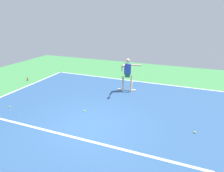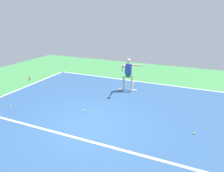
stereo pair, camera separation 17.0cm
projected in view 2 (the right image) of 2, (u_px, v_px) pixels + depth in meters
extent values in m
plane|color=#428E4C|center=(89.00, 126.00, 7.18)|extent=(21.00, 21.00, 0.00)
cube|color=#2D5484|center=(89.00, 126.00, 7.18)|extent=(10.77, 11.38, 0.00)
cube|color=white|center=(134.00, 81.00, 12.06)|extent=(10.77, 0.10, 0.01)
cube|color=white|center=(77.00, 138.00, 6.46)|extent=(8.08, 0.10, 0.01)
cube|color=white|center=(133.00, 82.00, 11.89)|extent=(0.10, 0.30, 0.01)
cylinder|color=beige|center=(132.00, 84.00, 10.35)|extent=(0.18, 0.39, 0.84)
cube|color=white|center=(134.00, 90.00, 10.45)|extent=(0.25, 0.14, 0.07)
cylinder|color=beige|center=(124.00, 83.00, 10.43)|extent=(0.18, 0.39, 0.84)
cube|color=white|center=(121.00, 89.00, 10.58)|extent=(0.25, 0.14, 0.07)
cube|color=#1E664C|center=(128.00, 75.00, 10.23)|extent=(0.28, 0.24, 0.20)
cube|color=#334CB2|center=(128.00, 69.00, 10.12)|extent=(0.37, 0.24, 0.54)
sphere|color=beige|center=(129.00, 61.00, 9.98)|extent=(0.22, 0.22, 0.22)
cylinder|color=beige|center=(137.00, 65.00, 9.97)|extent=(0.54, 0.18, 0.08)
cylinder|color=beige|center=(124.00, 65.00, 9.83)|extent=(0.18, 0.54, 0.08)
cylinder|color=black|center=(123.00, 67.00, 9.48)|extent=(0.07, 0.22, 0.03)
torus|color=black|center=(123.00, 68.00, 9.25)|extent=(0.08, 0.29, 0.29)
cylinder|color=silver|center=(123.00, 68.00, 9.25)|extent=(0.05, 0.24, 0.25)
sphere|color=#CCE033|center=(10.00, 106.00, 8.66)|extent=(0.07, 0.07, 0.07)
sphere|color=#C6E53D|center=(84.00, 111.00, 8.22)|extent=(0.07, 0.07, 0.07)
sphere|color=#C6E53D|center=(194.00, 133.00, 6.65)|extent=(0.07, 0.07, 0.07)
cylinder|color=#D84C1E|center=(29.00, 79.00, 12.16)|extent=(0.07, 0.07, 0.22)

